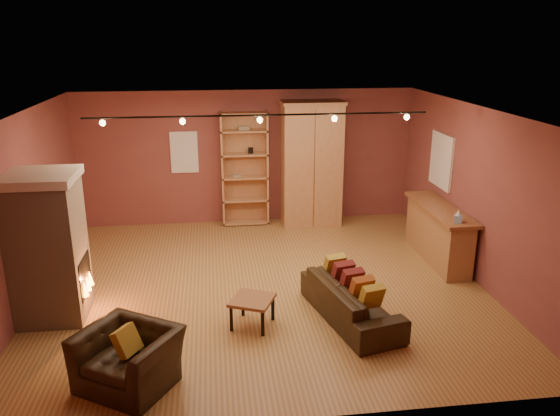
{
  "coord_description": "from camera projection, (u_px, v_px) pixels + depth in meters",
  "views": [
    {
      "loc": [
        -0.74,
        -8.0,
        3.89
      ],
      "look_at": [
        0.31,
        0.2,
        1.24
      ],
      "focal_mm": 35.0,
      "sensor_mm": 36.0,
      "label": 1
    }
  ],
  "objects": [
    {
      "name": "floor",
      "position": [
        263.0,
        285.0,
        8.83
      ],
      "size": [
        7.0,
        7.0,
        0.0
      ],
      "primitive_type": "plane",
      "color": "olive",
      "rests_on": "ground"
    },
    {
      "name": "ceiling",
      "position": [
        261.0,
        112.0,
        7.98
      ],
      "size": [
        7.0,
        7.0,
        0.0
      ],
      "primitive_type": "plane",
      "rotation": [
        3.14,
        0.0,
        0.0
      ],
      "color": "brown",
      "rests_on": "back_wall"
    },
    {
      "name": "back_wall",
      "position": [
        247.0,
        157.0,
        11.47
      ],
      "size": [
        7.0,
        0.02,
        2.8
      ],
      "primitive_type": "cube",
      "color": "brown",
      "rests_on": "floor"
    },
    {
      "name": "left_wall",
      "position": [
        24.0,
        212.0,
        7.98
      ],
      "size": [
        0.02,
        6.5,
        2.8
      ],
      "primitive_type": "cube",
      "color": "brown",
      "rests_on": "floor"
    },
    {
      "name": "right_wall",
      "position": [
        477.0,
        195.0,
        8.83
      ],
      "size": [
        0.02,
        6.5,
        2.8
      ],
      "primitive_type": "cube",
      "color": "brown",
      "rests_on": "floor"
    },
    {
      "name": "fireplace",
      "position": [
        49.0,
        247.0,
        7.57
      ],
      "size": [
        1.01,
        0.98,
        2.12
      ],
      "color": "tan",
      "rests_on": "floor"
    },
    {
      "name": "back_window",
      "position": [
        184.0,
        152.0,
        11.25
      ],
      "size": [
        0.56,
        0.04,
        0.86
      ],
      "primitive_type": "cube",
      "color": "white",
      "rests_on": "back_wall"
    },
    {
      "name": "bookcase",
      "position": [
        244.0,
        168.0,
        11.41
      ],
      "size": [
        0.97,
        0.38,
        2.38
      ],
      "color": "tan",
      "rests_on": "floor"
    },
    {
      "name": "armoire",
      "position": [
        311.0,
        164.0,
        11.35
      ],
      "size": [
        1.27,
        0.72,
        2.6
      ],
      "color": "tan",
      "rests_on": "floor"
    },
    {
      "name": "bar_counter",
      "position": [
        438.0,
        233.0,
        9.69
      ],
      "size": [
        0.56,
        2.07,
        0.99
      ],
      "color": "#AC7B4F",
      "rests_on": "floor"
    },
    {
      "name": "tissue_box",
      "position": [
        458.0,
        217.0,
        8.75
      ],
      "size": [
        0.15,
        0.15,
        0.22
      ],
      "rotation": [
        0.0,
        0.0,
        -0.44
      ],
      "color": "#81AECF",
      "rests_on": "bar_counter"
    },
    {
      "name": "right_window",
      "position": [
        441.0,
        161.0,
        10.07
      ],
      "size": [
        0.05,
        0.9,
        1.0
      ],
      "primitive_type": "cube",
      "color": "white",
      "rests_on": "right_wall"
    },
    {
      "name": "loveseat",
      "position": [
        351.0,
        293.0,
        7.7
      ],
      "size": [
        0.99,
        1.98,
        0.78
      ],
      "rotation": [
        0.0,
        0.0,
        1.81
      ],
      "color": "black",
      "rests_on": "floor"
    },
    {
      "name": "armchair",
      "position": [
        128.0,
        349.0,
        6.22
      ],
      "size": [
        1.24,
        1.12,
        0.91
      ],
      "rotation": [
        0.0,
        0.0,
        -0.56
      ],
      "color": "black",
      "rests_on": "floor"
    },
    {
      "name": "coffee_table",
      "position": [
        252.0,
        302.0,
        7.53
      ],
      "size": [
        0.72,
        0.72,
        0.41
      ],
      "rotation": [
        0.0,
        0.0,
        -0.42
      ],
      "color": "#925C35",
      "rests_on": "floor"
    },
    {
      "name": "track_rail",
      "position": [
        260.0,
        117.0,
        8.2
      ],
      "size": [
        5.2,
        0.09,
        0.13
      ],
      "color": "black",
      "rests_on": "ceiling"
    }
  ]
}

